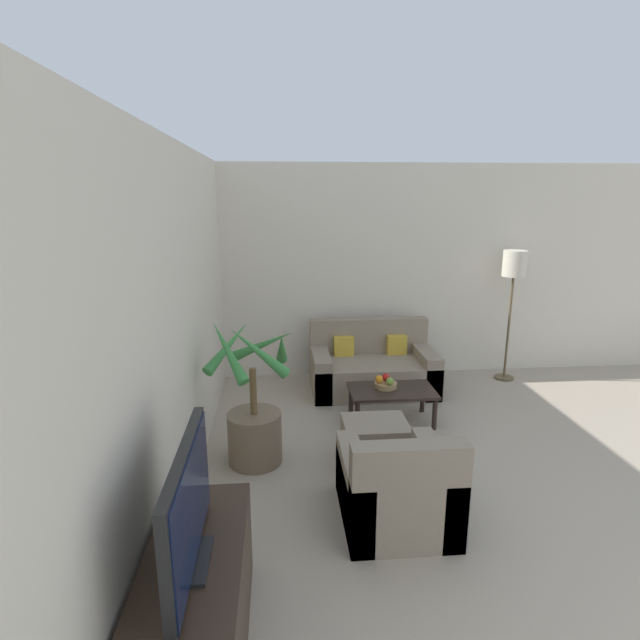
% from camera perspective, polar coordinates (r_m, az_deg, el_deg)
% --- Properties ---
extents(wall_back, '(8.19, 0.06, 2.70)m').
position_cam_1_polar(wall_back, '(6.84, 17.49, 5.36)').
color(wall_back, beige).
rests_on(wall_back, ground_plane).
extents(wall_left, '(0.06, 7.81, 2.70)m').
position_cam_1_polar(wall_left, '(3.35, -17.47, -3.24)').
color(wall_left, beige).
rests_on(wall_left, ground_plane).
extents(tv_console, '(0.49, 1.33, 0.60)m').
position_cam_1_polar(tv_console, '(2.93, -14.09, -29.82)').
color(tv_console, '#332319').
rests_on(tv_console, ground_plane).
extents(television, '(0.18, 0.95, 0.60)m').
position_cam_1_polar(television, '(2.55, -14.86, -20.08)').
color(television, black).
rests_on(television, tv_console).
extents(potted_palm, '(0.82, 0.80, 1.34)m').
position_cam_1_polar(potted_palm, '(4.48, -7.53, -11.00)').
color(potted_palm, brown).
rests_on(potted_palm, ground_plane).
extents(sofa_loveseat, '(1.47, 0.84, 0.82)m').
position_cam_1_polar(sofa_loveseat, '(6.12, 5.99, -5.52)').
color(sofa_loveseat, gray).
rests_on(sofa_loveseat, ground_plane).
extents(floor_lamp, '(0.28, 0.28, 1.66)m').
position_cam_1_polar(floor_lamp, '(6.61, 21.27, 5.11)').
color(floor_lamp, brown).
rests_on(floor_lamp, ground_plane).
extents(coffee_table, '(0.88, 0.52, 0.36)m').
position_cam_1_polar(coffee_table, '(5.28, 8.21, -8.36)').
color(coffee_table, black).
rests_on(coffee_table, ground_plane).
extents(fruit_bowl, '(0.23, 0.23, 0.05)m').
position_cam_1_polar(fruit_bowl, '(5.29, 7.52, -7.37)').
color(fruit_bowl, '#997A4C').
rests_on(fruit_bowl, coffee_table).
extents(apple_red, '(0.08, 0.08, 0.08)m').
position_cam_1_polar(apple_red, '(5.32, 7.55, -6.47)').
color(apple_red, red).
rests_on(apple_red, fruit_bowl).
extents(apple_green, '(0.08, 0.08, 0.08)m').
position_cam_1_polar(apple_green, '(5.22, 7.98, -6.93)').
color(apple_green, olive).
rests_on(apple_green, fruit_bowl).
extents(orange_fruit, '(0.08, 0.08, 0.08)m').
position_cam_1_polar(orange_fruit, '(5.26, 6.78, -6.72)').
color(orange_fruit, orange).
rests_on(orange_fruit, fruit_bowl).
extents(armchair, '(0.77, 0.87, 0.78)m').
position_cam_1_polar(armchair, '(3.83, 8.72, -18.56)').
color(armchair, gray).
rests_on(armchair, ground_plane).
extents(ottoman, '(0.57, 0.46, 0.37)m').
position_cam_1_polar(ottoman, '(4.60, 6.31, -13.55)').
color(ottoman, gray).
rests_on(ottoman, ground_plane).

